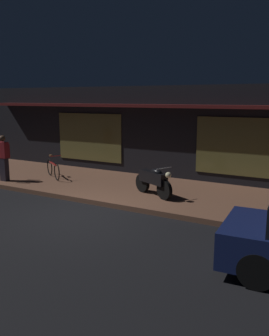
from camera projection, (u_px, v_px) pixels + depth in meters
ground_plane at (77, 215)px, 9.82m from camera, size 60.00×60.00×0.00m
sidewalk_slab at (131, 189)px, 12.37m from camera, size 18.00×4.00×0.15m
storefront_building at (172, 131)px, 14.94m from camera, size 18.00×3.30×3.60m
motorcycle at (154, 180)px, 11.12m from camera, size 1.58×0.90×0.97m
bicycle_parked at (53, 168)px, 13.69m from camera, size 1.41×0.94×0.91m
person_photographer at (3, 157)px, 13.08m from camera, size 0.39×0.61×1.67m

